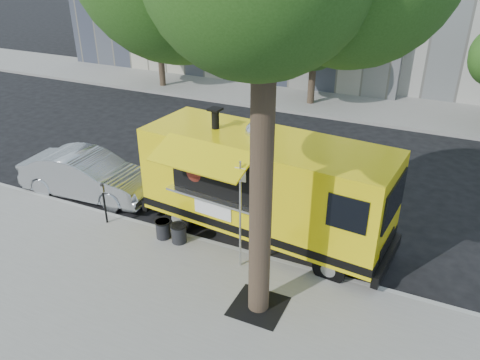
# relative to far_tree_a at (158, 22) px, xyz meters

# --- Properties ---
(ground) EXTENTS (120.00, 120.00, 0.00)m
(ground) POSITION_rel_far_tree_a_xyz_m (10.00, -12.30, -3.78)
(ground) COLOR black
(ground) RESTS_ON ground
(sidewalk) EXTENTS (60.00, 6.00, 0.15)m
(sidewalk) POSITION_rel_far_tree_a_xyz_m (10.00, -16.30, -3.70)
(sidewalk) COLOR gray
(sidewalk) RESTS_ON ground
(curb) EXTENTS (60.00, 0.14, 0.16)m
(curb) POSITION_rel_far_tree_a_xyz_m (10.00, -13.23, -3.70)
(curb) COLOR #999993
(curb) RESTS_ON ground
(far_sidewalk) EXTENTS (60.00, 5.00, 0.15)m
(far_sidewalk) POSITION_rel_far_tree_a_xyz_m (10.00, 1.20, -3.70)
(far_sidewalk) COLOR gray
(far_sidewalk) RESTS_ON ground
(tree_well) EXTENTS (1.20, 1.20, 0.02)m
(tree_well) POSITION_rel_far_tree_a_xyz_m (12.60, -15.10, -3.62)
(tree_well) COLOR black
(tree_well) RESTS_ON sidewalk
(far_tree_a) EXTENTS (3.42, 3.42, 5.36)m
(far_tree_a) POSITION_rel_far_tree_a_xyz_m (0.00, 0.00, 0.00)
(far_tree_a) COLOR #33261C
(far_tree_a) RESTS_ON far_sidewalk
(far_tree_b) EXTENTS (3.60, 3.60, 5.50)m
(far_tree_b) POSITION_rel_far_tree_a_xyz_m (9.00, 0.40, 0.06)
(far_tree_b) COLOR #33261C
(far_tree_b) RESTS_ON far_sidewalk
(sign_post) EXTENTS (0.28, 0.06, 3.00)m
(sign_post) POSITION_rel_far_tree_a_xyz_m (11.55, -13.85, -1.93)
(sign_post) COLOR silver
(sign_post) RESTS_ON sidewalk
(parking_meter) EXTENTS (0.11, 0.11, 1.33)m
(parking_meter) POSITION_rel_far_tree_a_xyz_m (7.00, -13.65, -2.79)
(parking_meter) COLOR black
(parking_meter) RESTS_ON sidewalk
(food_truck) EXTENTS (7.50, 3.74, 3.62)m
(food_truck) POSITION_rel_far_tree_a_xyz_m (11.46, -12.13, -2.07)
(food_truck) COLOR yellow
(food_truck) RESTS_ON ground
(sedan) EXTENTS (4.76, 1.94, 1.54)m
(sedan) POSITION_rel_far_tree_a_xyz_m (5.20, -12.30, -3.01)
(sedan) COLOR #A7AAAE
(sedan) RESTS_ON ground
(trash_bin_left) EXTENTS (0.45, 0.45, 0.54)m
(trash_bin_left) POSITION_rel_far_tree_a_xyz_m (9.00, -13.60, -3.34)
(trash_bin_left) COLOR black
(trash_bin_left) RESTS_ON sidewalk
(trash_bin_right) EXTENTS (0.46, 0.46, 0.55)m
(trash_bin_right) POSITION_rel_far_tree_a_xyz_m (9.53, -13.60, -3.33)
(trash_bin_right) COLOR black
(trash_bin_right) RESTS_ON sidewalk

